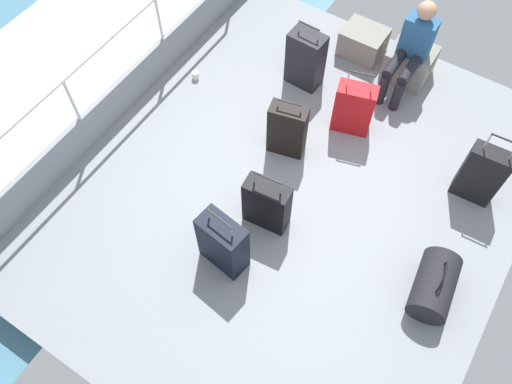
{
  "coord_description": "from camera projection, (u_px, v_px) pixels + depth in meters",
  "views": [
    {
      "loc": [
        1.19,
        -2.57,
        4.61
      ],
      "look_at": [
        -0.23,
        -0.36,
        0.25
      ],
      "focal_mm": 36.26,
      "sensor_mm": 36.0,
      "label": 1
    }
  ],
  "objects": [
    {
      "name": "ground_plane",
      "position": [
        293.0,
        191.0,
        5.42
      ],
      "size": [
        4.4,
        5.2,
        0.06
      ],
      "primitive_type": "cube",
      "color": "gray"
    },
    {
      "name": "gunwale_port",
      "position": [
        128.0,
        90.0,
        5.81
      ],
      "size": [
        0.06,
        5.2,
        0.45
      ],
      "primitive_type": "cube",
      "color": "gray",
      "rests_on": "ground_plane"
    },
    {
      "name": "railing_port",
      "position": [
        116.0,
        53.0,
        5.33
      ],
      "size": [
        0.04,
        4.2,
        1.02
      ],
      "color": "silver",
      "rests_on": "ground_plane"
    },
    {
      "name": "sea_wake",
      "position": [
        52.0,
        75.0,
        6.69
      ],
      "size": [
        12.0,
        12.0,
        0.01
      ],
      "color": "teal",
      "rests_on": "ground_plane"
    },
    {
      "name": "cargo_crate_0",
      "position": [
        363.0,
        42.0,
        6.28
      ],
      "size": [
        0.54,
        0.42,
        0.35
      ],
      "color": "gray",
      "rests_on": "ground_plane"
    },
    {
      "name": "cargo_crate_1",
      "position": [
        409.0,
        63.0,
        6.07
      ],
      "size": [
        0.54,
        0.48,
        0.39
      ],
      "color": "gray",
      "rests_on": "ground_plane"
    },
    {
      "name": "passenger_seated",
      "position": [
        411.0,
        48.0,
        5.66
      ],
      "size": [
        0.34,
        0.66,
        1.09
      ],
      "color": "#26598C",
      "rests_on": "ground_plane"
    },
    {
      "name": "suitcase_0",
      "position": [
        267.0,
        204.0,
        4.95
      ],
      "size": [
        0.46,
        0.25,
        0.79
      ],
      "color": "black",
      "rests_on": "ground_plane"
    },
    {
      "name": "suitcase_1",
      "position": [
        306.0,
        59.0,
        5.88
      ],
      "size": [
        0.42,
        0.27,
        0.84
      ],
      "color": "black",
      "rests_on": "ground_plane"
    },
    {
      "name": "suitcase_2",
      "position": [
        354.0,
        108.0,
        5.56
      ],
      "size": [
        0.46,
        0.32,
        0.85
      ],
      "color": "red",
      "rests_on": "ground_plane"
    },
    {
      "name": "suitcase_3",
      "position": [
        481.0,
        174.0,
        5.06
      ],
      "size": [
        0.41,
        0.2,
        0.94
      ],
      "color": "black",
      "rests_on": "ground_plane"
    },
    {
      "name": "suitcase_4",
      "position": [
        287.0,
        130.0,
        5.39
      ],
      "size": [
        0.43,
        0.28,
        0.77
      ],
      "color": "black",
      "rests_on": "ground_plane"
    },
    {
      "name": "suitcase_5",
      "position": [
        223.0,
        243.0,
        4.71
      ],
      "size": [
        0.47,
        0.3,
        0.82
      ],
      "color": "black",
      "rests_on": "ground_plane"
    },
    {
      "name": "duffel_bag",
      "position": [
        434.0,
        285.0,
        4.66
      ],
      "size": [
        0.43,
        0.65,
        0.52
      ],
      "color": "black",
      "rests_on": "ground_plane"
    },
    {
      "name": "paper_cup",
      "position": [
        195.0,
        75.0,
        6.16
      ],
      "size": [
        0.08,
        0.08,
        0.1
      ],
      "primitive_type": "cylinder",
      "color": "white",
      "rests_on": "ground_plane"
    }
  ]
}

